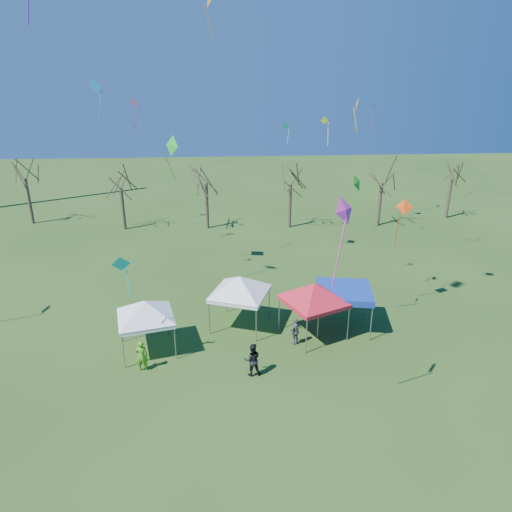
{
  "coord_description": "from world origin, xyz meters",
  "views": [
    {
      "loc": [
        -0.83,
        -20.52,
        14.33
      ],
      "look_at": [
        0.96,
        3.0,
        5.12
      ],
      "focal_mm": 32.0,
      "sensor_mm": 36.0,
      "label": 1
    }
  ],
  "objects_px": {
    "tree_1": "(119,172)",
    "tent_white_west": "(144,304)",
    "tree_3": "(291,168)",
    "tent_white_mid": "(240,280)",
    "tree_0": "(22,162)",
    "tree_5": "(454,165)",
    "tree_4": "(383,167)",
    "tent_blue": "(344,292)",
    "person_grey": "(296,331)",
    "tree_2": "(205,166)",
    "person_dark": "(252,360)",
    "tent_red": "(315,287)",
    "person_green": "(142,356)"
  },
  "relations": [
    {
      "from": "tree_3",
      "to": "tree_4",
      "type": "xyz_separation_m",
      "value": [
        9.32,
        -0.04,
        -0.02
      ]
    },
    {
      "from": "tree_3",
      "to": "tree_2",
      "type": "bearing_deg",
      "value": 177.73
    },
    {
      "from": "tree_1",
      "to": "tent_white_west",
      "type": "height_order",
      "value": "tree_1"
    },
    {
      "from": "tent_white_mid",
      "to": "tent_red",
      "type": "distance_m",
      "value": 4.46
    },
    {
      "from": "tree_1",
      "to": "person_green",
      "type": "distance_m",
      "value": 25.67
    },
    {
      "from": "tree_5",
      "to": "tent_white_west",
      "type": "relative_size",
      "value": 1.88
    },
    {
      "from": "tree_3",
      "to": "tree_4",
      "type": "height_order",
      "value": "tree_3"
    },
    {
      "from": "tent_red",
      "to": "tent_blue",
      "type": "bearing_deg",
      "value": 23.03
    },
    {
      "from": "tree_3",
      "to": "person_grey",
      "type": "distance_m",
      "value": 22.86
    },
    {
      "from": "tent_red",
      "to": "person_green",
      "type": "relative_size",
      "value": 2.38
    },
    {
      "from": "tree_1",
      "to": "tree_2",
      "type": "relative_size",
      "value": 0.92
    },
    {
      "from": "tree_3",
      "to": "tent_white_west",
      "type": "height_order",
      "value": "tree_3"
    },
    {
      "from": "tree_4",
      "to": "tree_3",
      "type": "bearing_deg",
      "value": 179.74
    },
    {
      "from": "person_dark",
      "to": "tree_0",
      "type": "bearing_deg",
      "value": -56.21
    },
    {
      "from": "tree_3",
      "to": "tree_4",
      "type": "relative_size",
      "value": 1.0
    },
    {
      "from": "tent_white_west",
      "to": "person_dark",
      "type": "bearing_deg",
      "value": -25.49
    },
    {
      "from": "tree_1",
      "to": "tree_3",
      "type": "distance_m",
      "value": 16.81
    },
    {
      "from": "tree_1",
      "to": "person_dark",
      "type": "distance_m",
      "value": 28.23
    },
    {
      "from": "tree_2",
      "to": "tent_blue",
      "type": "height_order",
      "value": "tree_2"
    },
    {
      "from": "tree_5",
      "to": "tree_0",
      "type": "bearing_deg",
      "value": 178.31
    },
    {
      "from": "tree_4",
      "to": "tent_blue",
      "type": "distance_m",
      "value": 22.48
    },
    {
      "from": "tree_4",
      "to": "tent_white_west",
      "type": "xyz_separation_m",
      "value": [
        -20.55,
        -22.07,
        -3.15
      ]
    },
    {
      "from": "tree_1",
      "to": "tree_4",
      "type": "height_order",
      "value": "tree_4"
    },
    {
      "from": "tree_5",
      "to": "tent_white_west",
      "type": "xyz_separation_m",
      "value": [
        -28.91,
        -24.13,
        -2.83
      ]
    },
    {
      "from": "person_grey",
      "to": "tent_white_mid",
      "type": "bearing_deg",
      "value": -74.73
    },
    {
      "from": "tree_5",
      "to": "person_green",
      "type": "distance_m",
      "value": 39.21
    },
    {
      "from": "tree_5",
      "to": "tent_white_mid",
      "type": "relative_size",
      "value": 1.82
    },
    {
      "from": "tree_0",
      "to": "tree_1",
      "type": "relative_size",
      "value": 1.12
    },
    {
      "from": "tree_5",
      "to": "person_dark",
      "type": "height_order",
      "value": "tree_5"
    },
    {
      "from": "tree_2",
      "to": "tent_white_west",
      "type": "xyz_separation_m",
      "value": [
        -2.83,
        -22.44,
        -3.39
      ]
    },
    {
      "from": "tree_4",
      "to": "tent_white_west",
      "type": "relative_size",
      "value": 1.98
    },
    {
      "from": "tree_0",
      "to": "tree_4",
      "type": "bearing_deg",
      "value": -5.34
    },
    {
      "from": "tent_red",
      "to": "tree_2",
      "type": "bearing_deg",
      "value": 107.33
    },
    {
      "from": "person_dark",
      "to": "person_green",
      "type": "distance_m",
      "value": 5.77
    },
    {
      "from": "tree_3",
      "to": "tent_white_mid",
      "type": "height_order",
      "value": "tree_3"
    },
    {
      "from": "tree_0",
      "to": "person_green",
      "type": "height_order",
      "value": "tree_0"
    },
    {
      "from": "tree_2",
      "to": "person_dark",
      "type": "bearing_deg",
      "value": -83.53
    },
    {
      "from": "tree_5",
      "to": "tent_red",
      "type": "distance_m",
      "value": 30.32
    },
    {
      "from": "tent_white_mid",
      "to": "person_green",
      "type": "distance_m",
      "value": 7.14
    },
    {
      "from": "tree_3",
      "to": "tent_red",
      "type": "bearing_deg",
      "value": -94.59
    },
    {
      "from": "tree_1",
      "to": "tree_4",
      "type": "bearing_deg",
      "value": -1.42
    },
    {
      "from": "tree_5",
      "to": "person_green",
      "type": "bearing_deg",
      "value": -138.08
    },
    {
      "from": "tent_white_west",
      "to": "person_grey",
      "type": "bearing_deg",
      "value": 0.29
    },
    {
      "from": "tent_white_west",
      "to": "tent_blue",
      "type": "relative_size",
      "value": 1.06
    },
    {
      "from": "tree_0",
      "to": "tent_white_mid",
      "type": "height_order",
      "value": "tree_0"
    },
    {
      "from": "tree_1",
      "to": "person_green",
      "type": "xyz_separation_m",
      "value": [
        5.54,
        -24.58,
        -4.92
      ]
    },
    {
      "from": "person_grey",
      "to": "tree_0",
      "type": "bearing_deg",
      "value": -84.67
    },
    {
      "from": "tent_red",
      "to": "person_dark",
      "type": "height_order",
      "value": "tent_red"
    },
    {
      "from": "tree_0",
      "to": "tent_white_west",
      "type": "relative_size",
      "value": 2.12
    },
    {
      "from": "tree_1",
      "to": "person_dark",
      "type": "relative_size",
      "value": 4.16
    }
  ]
}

